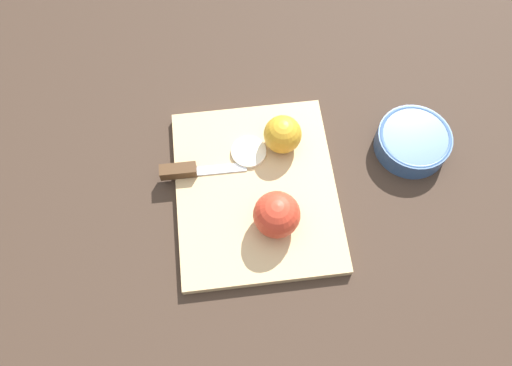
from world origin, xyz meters
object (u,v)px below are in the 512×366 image
Objects in this scene: bowl at (413,141)px; apple_half_right at (282,134)px; apple_half_left at (277,215)px; knife at (184,171)px.

apple_half_right is at bearing 72.07° from bowl.
apple_half_right is (0.14, -0.06, -0.01)m from apple_half_left.
bowl is at bearing -171.68° from apple_half_right.
apple_half_right reaches higher than bowl.
knife is 0.42m from bowl.
apple_half_left reaches higher than apple_half_right.
knife is 1.15× the size of bowl.
apple_half_left is 0.16m from apple_half_right.
apple_half_right is 0.19m from knife.
apple_half_right reaches higher than knife.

